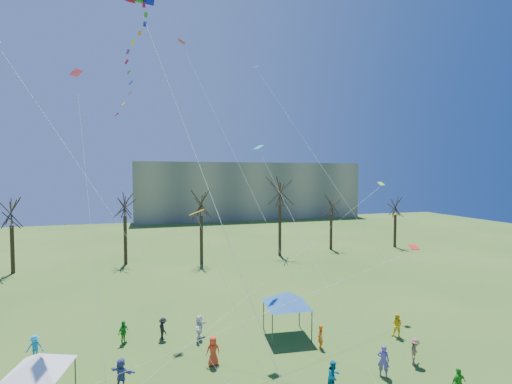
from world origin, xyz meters
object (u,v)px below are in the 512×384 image
object	(u,v)px
distant_building	(249,190)
canopy_tent_white	(39,362)
big_box_kite	(137,61)
canopy_tent_blue	(287,299)

from	to	relation	value
distant_building	canopy_tent_white	distance (m)	81.21
distant_building	big_box_kite	xyz separation A→B (m)	(-26.76, -72.99, 10.84)
distant_building	big_box_kite	distance (m)	78.49
big_box_kite	canopy_tent_white	world-z (taller)	big_box_kite
canopy_tent_white	canopy_tent_blue	bearing A→B (deg)	14.99
big_box_kite	canopy_tent_white	size ratio (longest dim) A/B	6.54
distant_building	canopy_tent_blue	size ratio (longest dim) A/B	13.69
canopy_tent_white	canopy_tent_blue	world-z (taller)	canopy_tent_blue
distant_building	canopy_tent_blue	distance (m)	72.67
distant_building	canopy_tent_white	size ratio (longest dim) A/B	15.95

